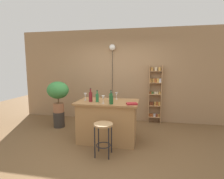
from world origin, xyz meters
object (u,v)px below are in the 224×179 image
at_px(bottle_sauce_amber, 97,98).
at_px(cookbook, 132,104).
at_px(spice_shelf, 155,94).
at_px(wine_glass_center, 85,95).
at_px(plant_stool, 59,119).
at_px(bottle_wine_red, 111,100).
at_px(wine_glass_left, 103,98).
at_px(potted_plant, 58,92).
at_px(bottle_vinegar, 91,97).
at_px(pendant_globe_light, 112,49).
at_px(bar_stool, 103,131).
at_px(bottle_spirits_clear, 111,97).
at_px(wine_glass_right, 116,94).

distance_m(bottle_sauce_amber, cookbook, 0.78).
relative_size(spice_shelf, wine_glass_center, 10.48).
relative_size(plant_stool, bottle_sauce_amber, 1.62).
bearing_deg(bottle_wine_red, wine_glass_left, 165.70).
bearing_deg(bottle_sauce_amber, wine_glass_left, -32.40).
bearing_deg(spice_shelf, bottle_wine_red, -118.50).
bearing_deg(potted_plant, bottle_vinegar, -31.55).
xyz_separation_m(bottle_wine_red, pendant_globe_light, (-0.33, 1.82, 1.19)).
distance_m(bar_stool, bottle_wine_red, 0.68).
height_order(plant_stool, bottle_sauce_amber, bottle_sauce_amber).
xyz_separation_m(bottle_sauce_amber, bottle_vinegar, (-0.16, 0.02, 0.01)).
xyz_separation_m(wine_glass_center, cookbook, (1.09, -0.28, -0.10)).
bearing_deg(spice_shelf, bottle_vinegar, -132.22).
relative_size(bottle_wine_red, wine_glass_center, 1.51).
bearing_deg(bottle_wine_red, bottle_sauce_amber, 156.60).
bearing_deg(wine_glass_center, potted_plant, 150.05).
bearing_deg(plant_stool, bar_stool, -39.22).
bearing_deg(bar_stool, plant_stool, 140.78).
xyz_separation_m(bottle_spirits_clear, bottle_wine_red, (0.07, -0.29, -0.00)).
relative_size(bottle_wine_red, wine_glass_right, 1.51).
distance_m(bottle_sauce_amber, bottle_vinegar, 0.16).
bearing_deg(bottle_sauce_amber, spice_shelf, 51.27).
bearing_deg(bottle_spirits_clear, wine_glass_right, 72.43).
bearing_deg(cookbook, wine_glass_left, 160.61).
xyz_separation_m(bottle_vinegar, wine_glass_right, (0.51, 0.39, 0.00)).
bearing_deg(plant_stool, wine_glass_right, -10.99).
bearing_deg(potted_plant, pendant_globe_light, 35.03).
bearing_deg(bottle_spirits_clear, pendant_globe_light, 99.62).
distance_m(wine_glass_left, wine_glass_right, 0.55).
height_order(bottle_wine_red, wine_glass_center, bottle_wine_red).
bearing_deg(bottle_sauce_amber, wine_glass_right, 48.65).
height_order(wine_glass_left, cookbook, wine_glass_left).
xyz_separation_m(bottle_wine_red, cookbook, (0.42, 0.04, -0.08)).
height_order(plant_stool, cookbook, cookbook).
distance_m(bottle_wine_red, wine_glass_left, 0.19).
distance_m(wine_glass_left, cookbook, 0.61).
xyz_separation_m(bottle_wine_red, wine_glass_right, (0.02, 0.56, 0.02)).
xyz_separation_m(bottle_sauce_amber, cookbook, (0.76, -0.11, -0.08)).
bearing_deg(bottle_vinegar, wine_glass_left, -21.00).
height_order(bottle_wine_red, bottle_sauce_amber, bottle_sauce_amber).
distance_m(bottle_vinegar, pendant_globe_light, 2.03).
bearing_deg(wine_glass_right, cookbook, -52.08).
bearing_deg(pendant_globe_light, bar_stool, -83.47).
height_order(plant_stool, bottle_wine_red, bottle_wine_red).
bearing_deg(bar_stool, bottle_wine_red, 80.56).
bearing_deg(spice_shelf, wine_glass_right, -127.81).
bearing_deg(wine_glass_right, bottle_spirits_clear, -107.57).
distance_m(cookbook, pendant_globe_light, 2.31).
height_order(bottle_sauce_amber, wine_glass_left, bottle_sauce_amber).
height_order(spice_shelf, bottle_vinegar, spice_shelf).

